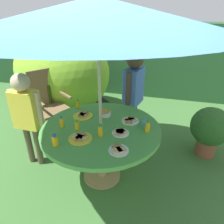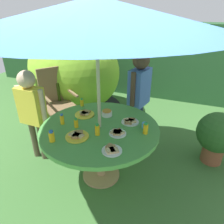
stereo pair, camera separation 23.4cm
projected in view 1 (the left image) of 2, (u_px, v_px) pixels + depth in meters
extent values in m
cube|color=#3D6B33|center=(102.00, 176.00, 2.62)|extent=(10.00, 10.00, 0.02)
cube|color=#234C28|center=(140.00, 59.00, 4.95)|extent=(9.00, 0.70, 1.66)
cylinder|color=tan|center=(102.00, 175.00, 2.61)|extent=(0.47, 0.47, 0.03)
cylinder|color=tan|center=(102.00, 155.00, 2.46)|extent=(0.11, 0.11, 0.68)
cylinder|color=#519E47|center=(101.00, 129.00, 2.30)|extent=(1.34, 1.34, 0.04)
cylinder|color=#B7AD8C|center=(100.00, 104.00, 2.16)|extent=(0.04, 0.04, 2.02)
cone|color=#3F72B2|center=(98.00, 13.00, 1.77)|extent=(2.41, 2.41, 0.28)
cylinder|color=brown|center=(48.00, 133.00, 3.09)|extent=(0.04, 0.04, 0.46)
cylinder|color=brown|center=(73.00, 124.00, 3.34)|extent=(0.04, 0.04, 0.46)
cylinder|color=brown|center=(36.00, 122.00, 3.40)|extent=(0.04, 0.04, 0.46)
cylinder|color=brown|center=(60.00, 114.00, 3.65)|extent=(0.04, 0.04, 0.46)
cube|color=brown|center=(52.00, 110.00, 3.26)|extent=(0.67, 0.66, 0.04)
cube|color=brown|center=(44.00, 87.00, 3.27)|extent=(0.29, 0.41, 0.59)
cube|color=brown|center=(37.00, 101.00, 3.04)|extent=(0.43, 0.31, 0.03)
cube|color=brown|center=(63.00, 94.00, 3.29)|extent=(0.43, 0.31, 0.03)
ellipsoid|color=#8CC633|center=(62.00, 72.00, 3.97)|extent=(2.09, 1.74, 1.62)
cylinder|color=black|center=(66.00, 109.00, 4.34)|extent=(2.18, 2.18, 0.01)
cube|color=#314511|center=(40.00, 104.00, 3.53)|extent=(0.54, 0.10, 0.73)
cylinder|color=brown|center=(205.00, 147.00, 2.96)|extent=(0.28, 0.28, 0.24)
sphere|color=#285623|center=(211.00, 126.00, 2.81)|extent=(0.54, 0.54, 0.54)
cylinder|color=navy|center=(134.00, 119.00, 3.30)|extent=(0.09, 0.09, 0.63)
cylinder|color=navy|center=(130.00, 123.00, 3.18)|extent=(0.09, 0.09, 0.63)
cube|color=#4C72C6|center=(134.00, 86.00, 2.98)|extent=(0.27, 0.40, 0.53)
cylinder|color=#4C3828|center=(139.00, 81.00, 3.13)|extent=(0.07, 0.07, 0.48)
cylinder|color=#4C3828|center=(128.00, 89.00, 2.80)|extent=(0.07, 0.07, 0.48)
sphere|color=#4C3828|center=(135.00, 60.00, 2.80)|extent=(0.24, 0.24, 0.24)
cylinder|color=brown|center=(29.00, 144.00, 2.75)|extent=(0.08, 0.08, 0.57)
cylinder|color=brown|center=(38.00, 146.00, 2.71)|extent=(0.08, 0.08, 0.57)
cube|color=yellow|center=(26.00, 110.00, 2.49)|extent=(0.33, 0.19, 0.48)
cylinder|color=#D8B293|center=(13.00, 106.00, 2.53)|extent=(0.06, 0.06, 0.43)
cylinder|color=#D8B293|center=(39.00, 110.00, 2.43)|extent=(0.06, 0.06, 0.43)
sphere|color=#D8B293|center=(20.00, 82.00, 2.33)|extent=(0.22, 0.22, 0.22)
cylinder|color=white|center=(105.00, 114.00, 2.52)|extent=(0.13, 0.13, 0.05)
ellipsoid|color=gold|center=(105.00, 111.00, 2.50)|extent=(0.11, 0.11, 0.03)
cylinder|color=white|center=(130.00, 121.00, 2.40)|extent=(0.20, 0.20, 0.01)
cube|color=tan|center=(133.00, 120.00, 2.40)|extent=(0.09, 0.09, 0.02)
cube|color=#9E7547|center=(131.00, 119.00, 2.42)|extent=(0.07, 0.07, 0.02)
cube|color=tan|center=(128.00, 119.00, 2.41)|extent=(0.10, 0.10, 0.02)
cube|color=#9E7547|center=(128.00, 121.00, 2.36)|extent=(0.10, 0.10, 0.02)
cylinder|color=white|center=(119.00, 150.00, 1.90)|extent=(0.19, 0.19, 0.01)
cube|color=tan|center=(121.00, 150.00, 1.88)|extent=(0.10, 0.10, 0.02)
cube|color=#9E7547|center=(117.00, 146.00, 1.93)|extent=(0.08, 0.08, 0.02)
cube|color=tan|center=(117.00, 150.00, 1.88)|extent=(0.11, 0.11, 0.02)
cylinder|color=yellow|center=(80.00, 138.00, 2.08)|extent=(0.24, 0.24, 0.01)
cube|color=tan|center=(83.00, 138.00, 2.06)|extent=(0.08, 0.08, 0.02)
cube|color=#9E7547|center=(82.00, 135.00, 2.11)|extent=(0.12, 0.12, 0.02)
cube|color=tan|center=(77.00, 137.00, 2.08)|extent=(0.10, 0.10, 0.02)
cube|color=#9E7547|center=(79.00, 139.00, 2.05)|extent=(0.08, 0.08, 0.02)
cylinder|color=yellow|center=(83.00, 116.00, 2.52)|extent=(0.24, 0.24, 0.01)
cube|color=tan|center=(84.00, 115.00, 2.50)|extent=(0.08, 0.08, 0.02)
cube|color=#9E7547|center=(84.00, 113.00, 2.55)|extent=(0.09, 0.09, 0.02)
cube|color=tan|center=(81.00, 114.00, 2.52)|extent=(0.09, 0.09, 0.02)
cube|color=#9E7547|center=(82.00, 115.00, 2.49)|extent=(0.07, 0.07, 0.02)
cylinder|color=white|center=(120.00, 133.00, 2.17)|extent=(0.19, 0.19, 0.01)
cube|color=tan|center=(122.00, 132.00, 2.16)|extent=(0.12, 0.12, 0.02)
cube|color=#9E7547|center=(121.00, 131.00, 2.18)|extent=(0.11, 0.11, 0.02)
cube|color=tan|center=(118.00, 132.00, 2.16)|extent=(0.10, 0.10, 0.02)
cube|color=#9E7547|center=(120.00, 132.00, 2.15)|extent=(0.10, 0.10, 0.02)
cylinder|color=yellow|center=(147.00, 127.00, 2.19)|extent=(0.05, 0.05, 0.11)
cylinder|color=green|center=(148.00, 122.00, 2.16)|extent=(0.04, 0.04, 0.02)
cylinder|color=yellow|center=(77.00, 125.00, 2.23)|extent=(0.05, 0.05, 0.09)
cylinder|color=green|center=(77.00, 121.00, 2.21)|extent=(0.03, 0.03, 0.02)
cylinder|color=yellow|center=(78.00, 104.00, 2.73)|extent=(0.05, 0.05, 0.09)
cylinder|color=green|center=(78.00, 101.00, 2.71)|extent=(0.03, 0.03, 0.02)
cylinder|color=yellow|center=(62.00, 122.00, 2.27)|extent=(0.05, 0.05, 0.11)
cylinder|color=blue|center=(61.00, 117.00, 2.24)|extent=(0.03, 0.03, 0.02)
cylinder|color=yellow|center=(55.00, 141.00, 1.97)|extent=(0.06, 0.06, 0.10)
cylinder|color=blue|center=(54.00, 135.00, 1.94)|extent=(0.04, 0.04, 0.02)
cylinder|color=yellow|center=(100.00, 131.00, 2.11)|extent=(0.05, 0.05, 0.11)
cylinder|color=green|center=(100.00, 126.00, 2.08)|extent=(0.04, 0.04, 0.02)
cylinder|color=#4C99D8|center=(145.00, 123.00, 2.30)|extent=(0.06, 0.06, 0.06)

